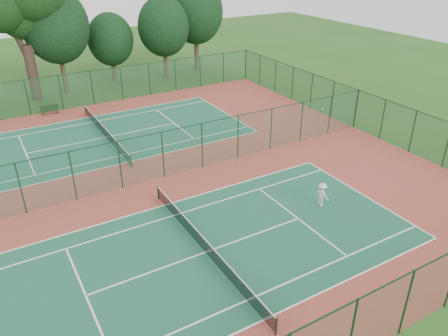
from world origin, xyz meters
The scene contains 15 objects.
ground centered at (0.00, 0.00, 0.00)m, with size 120.00×120.00×0.00m, color #285219.
red_pad centered at (0.00, 0.00, 0.01)m, with size 40.00×36.00×0.01m, color brown.
court_near centered at (0.00, -9.00, 0.01)m, with size 23.77×10.97×0.01m, color #1B563B.
court_far centered at (0.00, 9.00, 0.01)m, with size 23.77×10.97×0.01m, color #1C5B41.
fence_north centered at (0.00, 18.00, 1.76)m, with size 40.00×0.09×3.50m.
fence_east centered at (20.00, 0.00, 1.76)m, with size 0.09×36.00×3.50m.
fence_divider centered at (0.00, 0.00, 1.76)m, with size 40.00×0.09×3.50m.
tennis_net_near centered at (0.00, -9.00, 0.54)m, with size 0.10×12.90×0.97m.
tennis_net_far centered at (0.00, 9.00, 0.54)m, with size 0.10×12.90×0.97m.
player_near centered at (8.62, -8.51, 0.80)m, with size 1.01×0.58×1.56m, color silver.
bench centered at (-2.96, 17.19, 0.54)m, with size 1.71×0.78×1.02m.
stray_ball_a centered at (6.96, -0.45, 0.05)m, with size 0.07×0.07×0.07m, color #B7D230.
stray_ball_b centered at (5.54, -0.70, 0.04)m, with size 0.07×0.07×0.07m, color gold.
stray_ball_c centered at (-1.76, -0.22, 0.05)m, with size 0.08×0.08×0.08m, color #E9F238.
evergreen_row centered at (0.50, 24.25, 0.00)m, with size 39.00×5.00×12.00m, color black, non-canonical shape.
Camera 1 is at (-8.58, -25.70, 14.96)m, focal length 35.00 mm.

